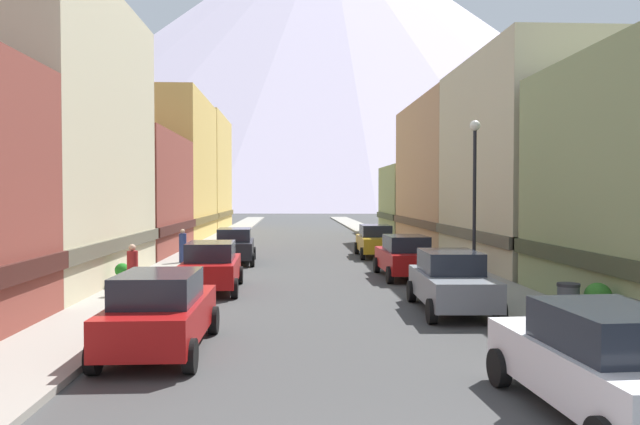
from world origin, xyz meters
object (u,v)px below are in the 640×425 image
at_px(car_right_3, 376,241).
at_px(car_left_2, 235,246).
at_px(car_right_0, 602,362).
at_px(car_right_2, 405,256).
at_px(potted_plant_2, 122,274).
at_px(streetlamp_right, 475,180).
at_px(pedestrian_1, 133,271).
at_px(car_right_1, 451,281).
at_px(car_left_1, 211,266).
at_px(pedestrian_0, 183,247).
at_px(car_left_0, 160,312).
at_px(potted_plant_1, 598,300).
at_px(trash_bin_right, 568,302).

bearing_deg(car_right_3, car_left_2, -159.75).
relative_size(car_right_0, car_right_3, 1.01).
height_order(car_right_2, potted_plant_2, car_right_2).
bearing_deg(car_left_2, streetlamp_right, -47.83).
bearing_deg(pedestrian_1, car_right_1, -15.46).
bearing_deg(car_right_3, car_left_1, -123.26).
relative_size(car_left_1, pedestrian_0, 2.72).
height_order(car_left_0, car_left_2, same).
relative_size(potted_plant_1, potted_plant_2, 1.19).
height_order(potted_plant_1, pedestrian_0, pedestrian_0).
bearing_deg(car_left_2, potted_plant_2, -110.31).
distance_m(trash_bin_right, potted_plant_2, 14.77).
relative_size(trash_bin_right, potted_plant_1, 0.95).
height_order(car_left_1, potted_plant_1, car_left_1).
distance_m(car_left_0, car_left_1, 8.33).
bearing_deg(car_left_1, potted_plant_1, -30.98).
relative_size(car_left_2, streetlamp_right, 0.76).
xyz_separation_m(potted_plant_2, streetlamp_right, (12.35, -1.45, 3.37)).
height_order(car_left_2, potted_plant_1, car_left_2).
bearing_deg(car_right_1, car_right_0, -90.00).
distance_m(car_right_0, car_right_2, 15.70).
relative_size(car_left_2, potted_plant_2, 5.18).
relative_size(car_left_1, potted_plant_2, 5.16).
xyz_separation_m(car_left_1, pedestrian_1, (-2.45, -1.32, 0.02)).
height_order(car_right_3, potted_plant_1, car_right_3).
bearing_deg(trash_bin_right, potted_plant_1, -23.50).
bearing_deg(potted_plant_2, car_right_1, -21.35).
bearing_deg(car_left_1, car_right_0, -58.99).
distance_m(car_left_1, car_left_2, 8.78).
xyz_separation_m(car_left_2, potted_plant_1, (10.80, -15.26, -0.16)).
distance_m(car_left_1, streetlamp_right, 9.74).
bearing_deg(trash_bin_right, potted_plant_2, 154.64).
bearing_deg(car_right_3, potted_plant_1, -79.96).
bearing_deg(pedestrian_1, potted_plant_2, 117.47).
distance_m(pedestrian_1, streetlamp_right, 12.00).
height_order(car_right_3, pedestrian_0, pedestrian_0).
relative_size(trash_bin_right, streetlamp_right, 0.17).
xyz_separation_m(car_right_2, car_right_3, (0.00, 8.53, 0.00)).
height_order(car_left_2, pedestrian_0, pedestrian_0).
bearing_deg(potted_plant_1, car_right_0, -117.42).
xyz_separation_m(car_left_2, trash_bin_right, (10.15, -14.98, -0.26)).
bearing_deg(potted_plant_2, car_left_0, -69.29).
relative_size(car_right_0, streetlamp_right, 0.77).
relative_size(car_left_1, pedestrian_1, 2.69).
bearing_deg(pedestrian_0, car_left_1, -72.81).
xyz_separation_m(car_right_3, potted_plant_2, (-10.80, -11.46, -0.29)).
xyz_separation_m(car_right_2, trash_bin_right, (2.55, -9.26, -0.26)).
relative_size(car_right_2, potted_plant_1, 4.29).
xyz_separation_m(car_right_3, potted_plant_1, (3.20, -18.07, -0.16)).
height_order(potted_plant_1, pedestrian_1, pedestrian_1).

